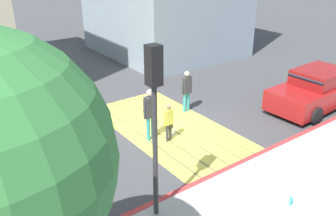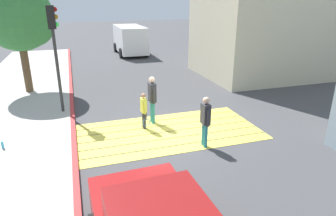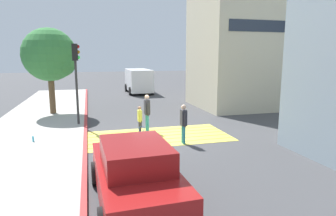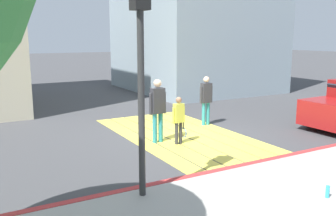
{
  "view_description": "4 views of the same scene",
  "coord_description": "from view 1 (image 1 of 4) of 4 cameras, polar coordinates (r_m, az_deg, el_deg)",
  "views": [
    {
      "loc": [
        -9.33,
        6.89,
        6.0
      ],
      "look_at": [
        -0.6,
        0.47,
        1.12
      ],
      "focal_mm": 38.69,
      "sensor_mm": 36.0,
      "label": 1
    },
    {
      "loc": [
        -3.0,
        -9.14,
        4.43
      ],
      "look_at": [
        0.02,
        0.18,
        0.84
      ],
      "focal_mm": 31.67,
      "sensor_mm": 36.0,
      "label": 2
    },
    {
      "loc": [
        -3.0,
        -12.64,
        3.61
      ],
      "look_at": [
        0.58,
        0.52,
        1.2
      ],
      "focal_mm": 31.29,
      "sensor_mm": 36.0,
      "label": 3
    },
    {
      "loc": [
        -9.41,
        5.75,
        2.97
      ],
      "look_at": [
        -0.21,
        0.59,
        0.94
      ],
      "focal_mm": 39.85,
      "sensor_mm": 36.0,
      "label": 4
    }
  ],
  "objects": [
    {
      "name": "pedestrian_adult_lead",
      "position": [
        11.83,
        -2.81,
        -0.5
      ],
      "size": [
        0.24,
        0.53,
        1.81
      ],
      "color": "teal",
      "rests_on": "ground"
    },
    {
      "name": "ground_plane",
      "position": [
        13.06,
        0.11,
        -3.1
      ],
      "size": [
        120.0,
        120.0,
        0.0
      ],
      "primitive_type": "plane",
      "color": "#424244"
    },
    {
      "name": "crosswalk_stripes",
      "position": [
        13.05,
        0.11,
        -3.08
      ],
      "size": [
        6.4,
        3.25,
        0.01
      ],
      "color": "#EAD64C",
      "rests_on": "ground"
    },
    {
      "name": "curb_painted",
      "position": [
        10.94,
        10.39,
        -9.07
      ],
      "size": [
        0.16,
        40.0,
        0.13
      ],
      "primitive_type": "cube",
      "color": "#BC3333",
      "rests_on": "ground"
    },
    {
      "name": "sidewalk_west",
      "position": [
        9.83,
        20.57,
        -14.77
      ],
      "size": [
        4.8,
        40.0,
        0.12
      ],
      "primitive_type": "cube",
      "color": "#ADA8A0",
      "rests_on": "ground"
    },
    {
      "name": "pedestrian_adult_trailing",
      "position": [
        13.97,
        2.97,
        3.1
      ],
      "size": [
        0.22,
        0.49,
        1.66
      ],
      "color": "teal",
      "rests_on": "ground"
    },
    {
      "name": "car_parked_near_curb",
      "position": [
        15.59,
        22.27,
        2.64
      ],
      "size": [
        2.1,
        4.36,
        1.57
      ],
      "color": "maroon",
      "rests_on": "ground"
    },
    {
      "name": "pedestrian_child_with_racket",
      "position": [
        11.86,
        0.14,
        -1.97
      ],
      "size": [
        0.28,
        0.41,
        1.34
      ],
      "color": "#333338",
      "rests_on": "ground"
    },
    {
      "name": "water_bottle",
      "position": [
        9.71,
        18.81,
        -13.75
      ],
      "size": [
        0.07,
        0.07,
        0.22
      ],
      "primitive_type": "cylinder",
      "color": "#33A5BF",
      "rests_on": "sidewalk_west"
    },
    {
      "name": "traffic_light_corner",
      "position": [
        7.53,
        -2.26,
        1.07
      ],
      "size": [
        0.39,
        0.28,
        4.24
      ],
      "color": "#2D2D2D",
      "rests_on": "ground"
    }
  ]
}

